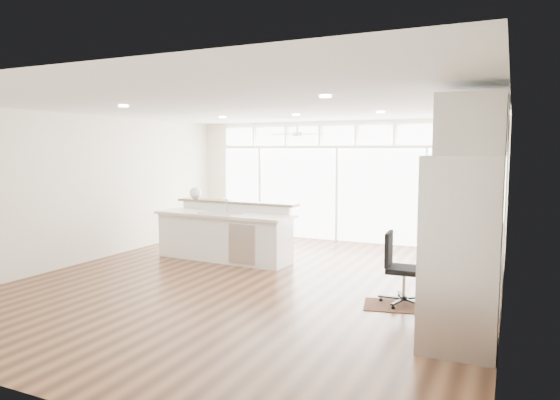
% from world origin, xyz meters
% --- Properties ---
extents(floor, '(7.00, 8.00, 0.02)m').
position_xyz_m(floor, '(0.00, 0.00, -0.01)').
color(floor, '#3F2313').
rests_on(floor, ground).
extents(ceiling, '(7.00, 8.00, 0.02)m').
position_xyz_m(ceiling, '(0.00, 0.00, 2.70)').
color(ceiling, white).
rests_on(ceiling, wall_back).
extents(wall_back, '(7.00, 0.04, 2.70)m').
position_xyz_m(wall_back, '(0.00, 4.00, 1.35)').
color(wall_back, white).
rests_on(wall_back, floor).
extents(wall_front, '(7.00, 0.04, 2.70)m').
position_xyz_m(wall_front, '(0.00, -4.00, 1.35)').
color(wall_front, white).
rests_on(wall_front, floor).
extents(wall_left, '(0.04, 8.00, 2.70)m').
position_xyz_m(wall_left, '(-3.50, 0.00, 1.35)').
color(wall_left, white).
rests_on(wall_left, floor).
extents(wall_right, '(0.04, 8.00, 2.70)m').
position_xyz_m(wall_right, '(3.50, 0.00, 1.35)').
color(wall_right, white).
rests_on(wall_right, floor).
extents(glass_wall, '(5.80, 0.06, 2.08)m').
position_xyz_m(glass_wall, '(0.00, 3.94, 1.05)').
color(glass_wall, silver).
rests_on(glass_wall, wall_back).
extents(transom_row, '(5.90, 0.06, 0.40)m').
position_xyz_m(transom_row, '(0.00, 3.94, 2.38)').
color(transom_row, silver).
rests_on(transom_row, wall_back).
extents(desk_window, '(0.04, 0.85, 0.85)m').
position_xyz_m(desk_window, '(3.46, 0.30, 1.55)').
color(desk_window, white).
rests_on(desk_window, wall_right).
extents(ceiling_fan, '(1.16, 1.16, 0.32)m').
position_xyz_m(ceiling_fan, '(-0.50, 2.80, 2.48)').
color(ceiling_fan, white).
rests_on(ceiling_fan, ceiling).
extents(recessed_lights, '(3.40, 3.00, 0.02)m').
position_xyz_m(recessed_lights, '(0.00, 0.20, 2.68)').
color(recessed_lights, white).
rests_on(recessed_lights, ceiling).
extents(oven_cabinet, '(0.64, 1.20, 2.50)m').
position_xyz_m(oven_cabinet, '(3.17, 1.80, 1.25)').
color(oven_cabinet, white).
rests_on(oven_cabinet, floor).
extents(desk_nook, '(0.72, 1.30, 0.76)m').
position_xyz_m(desk_nook, '(3.13, 0.30, 0.38)').
color(desk_nook, white).
rests_on(desk_nook, floor).
extents(upper_cabinets, '(0.64, 1.30, 0.64)m').
position_xyz_m(upper_cabinets, '(3.17, 0.30, 2.35)').
color(upper_cabinets, white).
rests_on(upper_cabinets, wall_right).
extents(refrigerator, '(0.76, 0.90, 2.00)m').
position_xyz_m(refrigerator, '(3.11, -1.35, 1.00)').
color(refrigerator, silver).
rests_on(refrigerator, floor).
extents(fridge_cabinet, '(0.64, 0.90, 0.60)m').
position_xyz_m(fridge_cabinet, '(3.17, -1.35, 2.30)').
color(fridge_cabinet, white).
rests_on(fridge_cabinet, wall_right).
extents(framed_photos, '(0.06, 0.22, 0.80)m').
position_xyz_m(framed_photos, '(3.46, 0.92, 1.40)').
color(framed_photos, black).
rests_on(framed_photos, wall_right).
extents(kitchen_island, '(2.75, 1.15, 1.07)m').
position_xyz_m(kitchen_island, '(-1.29, 1.16, 0.54)').
color(kitchen_island, white).
rests_on(kitchen_island, floor).
extents(rug, '(0.91, 0.73, 0.01)m').
position_xyz_m(rug, '(2.22, -0.30, 0.01)').
color(rug, '#311A0F').
rests_on(rug, floor).
extents(office_chair, '(0.52, 0.49, 0.96)m').
position_xyz_m(office_chair, '(2.31, -0.16, 0.48)').
color(office_chair, black).
rests_on(office_chair, floor).
extents(fishbowl, '(0.24, 0.24, 0.24)m').
position_xyz_m(fishbowl, '(-2.22, 1.60, 1.19)').
color(fishbowl, silver).
rests_on(fishbowl, kitchen_island).
extents(monitor, '(0.13, 0.46, 0.38)m').
position_xyz_m(monitor, '(3.05, 0.30, 0.95)').
color(monitor, black).
rests_on(monitor, desk_nook).
extents(keyboard, '(0.17, 0.33, 0.02)m').
position_xyz_m(keyboard, '(2.88, 0.30, 0.77)').
color(keyboard, silver).
rests_on(keyboard, desk_nook).
extents(potted_plant, '(0.33, 0.35, 0.25)m').
position_xyz_m(potted_plant, '(3.17, 1.80, 2.62)').
color(potted_plant, '#2A5B27').
rests_on(potted_plant, oven_cabinet).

